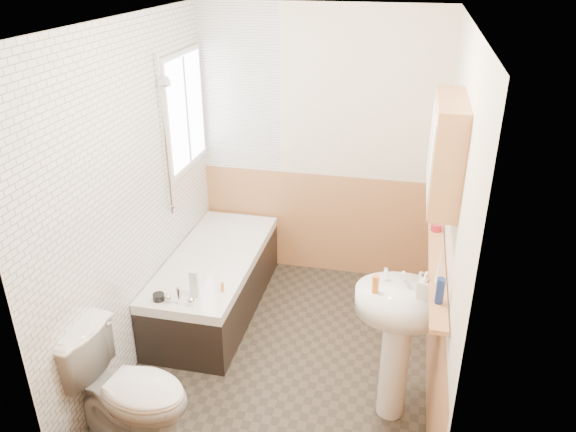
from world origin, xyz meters
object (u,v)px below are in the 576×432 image
(medicine_cabinet, at_px, (446,151))
(sink, at_px, (398,328))
(pine_shelf, at_px, (437,265))
(bathtub, at_px, (215,281))
(toilet, at_px, (128,391))

(medicine_cabinet, bearing_deg, sink, -127.79)
(medicine_cabinet, bearing_deg, pine_shelf, -61.46)
(bathtub, distance_m, toilet, 1.52)
(pine_shelf, xyz_separation_m, medicine_cabinet, (-0.03, 0.05, 0.73))
(bathtub, xyz_separation_m, sink, (1.57, -0.91, 0.42))
(bathtub, relative_size, medicine_cabinet, 2.44)
(bathtub, bearing_deg, medicine_cabinet, -21.54)
(bathtub, bearing_deg, sink, -30.09)
(sink, bearing_deg, toilet, -158.36)
(toilet, height_order, sink, sink)
(toilet, relative_size, medicine_cabinet, 1.20)
(bathtub, distance_m, medicine_cabinet, 2.43)
(toilet, relative_size, pine_shelf, 0.58)
(bathtub, relative_size, toilet, 2.04)
(bathtub, xyz_separation_m, medicine_cabinet, (1.74, -0.69, 1.54))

